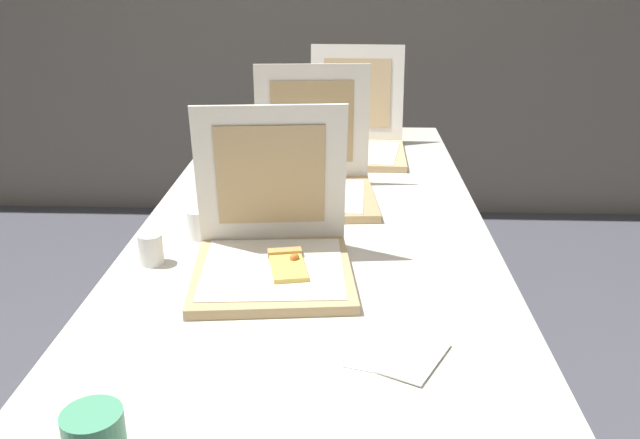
{
  "coord_description": "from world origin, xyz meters",
  "views": [
    {
      "loc": [
        0.08,
        -1.05,
        1.38
      ],
      "look_at": [
        0.02,
        0.41,
        0.8
      ],
      "focal_mm": 37.22,
      "sensor_mm": 36.0,
      "label": 1
    }
  ],
  "objects_px": {
    "pizza_box_back": "(355,140)",
    "cup_white_near_left": "(151,249)",
    "pizza_box_front": "(273,251)",
    "pizza_box_middle": "(314,180)",
    "cup_white_mid": "(212,195)",
    "table": "(315,237)",
    "cup_white_near_center": "(199,224)",
    "napkin_pile": "(395,353)"
  },
  "relations": [
    {
      "from": "pizza_box_front",
      "to": "cup_white_mid",
      "type": "height_order",
      "value": "pizza_box_front"
    },
    {
      "from": "cup_white_near_center",
      "to": "cup_white_mid",
      "type": "bearing_deg",
      "value": 92.36
    },
    {
      "from": "table",
      "to": "cup_white_near_center",
      "type": "relative_size",
      "value": 28.85
    },
    {
      "from": "pizza_box_middle",
      "to": "napkin_pile",
      "type": "xyz_separation_m",
      "value": [
        0.18,
        -0.79,
        -0.05
      ]
    },
    {
      "from": "cup_white_near_left",
      "to": "pizza_box_front",
      "type": "bearing_deg",
      "value": -7.29
    },
    {
      "from": "pizza_box_middle",
      "to": "pizza_box_back",
      "type": "bearing_deg",
      "value": 70.63
    },
    {
      "from": "pizza_box_back",
      "to": "napkin_pile",
      "type": "relative_size",
      "value": 2.17
    },
    {
      "from": "pizza_box_front",
      "to": "cup_white_near_left",
      "type": "relative_size",
      "value": 5.24
    },
    {
      "from": "pizza_box_middle",
      "to": "cup_white_mid",
      "type": "xyz_separation_m",
      "value": [
        -0.28,
        -0.08,
        -0.02
      ]
    },
    {
      "from": "pizza_box_front",
      "to": "napkin_pile",
      "type": "height_order",
      "value": "pizza_box_front"
    },
    {
      "from": "table",
      "to": "pizza_box_front",
      "type": "bearing_deg",
      "value": -103.25
    },
    {
      "from": "table",
      "to": "cup_white_near_center",
      "type": "bearing_deg",
      "value": -154.16
    },
    {
      "from": "table",
      "to": "pizza_box_back",
      "type": "height_order",
      "value": "pizza_box_back"
    },
    {
      "from": "table",
      "to": "pizza_box_back",
      "type": "distance_m",
      "value": 0.64
    },
    {
      "from": "cup_white_near_center",
      "to": "pizza_box_front",
      "type": "bearing_deg",
      "value": -42.66
    },
    {
      "from": "pizza_box_front",
      "to": "napkin_pile",
      "type": "xyz_separation_m",
      "value": [
        0.24,
        -0.31,
        -0.05
      ]
    },
    {
      "from": "pizza_box_middle",
      "to": "cup_white_near_center",
      "type": "height_order",
      "value": "pizza_box_middle"
    },
    {
      "from": "cup_white_near_left",
      "to": "napkin_pile",
      "type": "xyz_separation_m",
      "value": [
        0.52,
        -0.34,
        -0.03
      ]
    },
    {
      "from": "pizza_box_back",
      "to": "cup_white_near_center",
      "type": "xyz_separation_m",
      "value": [
        -0.39,
        -0.76,
        -0.02
      ]
    },
    {
      "from": "cup_white_near_center",
      "to": "napkin_pile",
      "type": "xyz_separation_m",
      "value": [
        0.44,
        -0.49,
        -0.03
      ]
    },
    {
      "from": "cup_white_near_left",
      "to": "pizza_box_back",
      "type": "bearing_deg",
      "value": 62.93
    },
    {
      "from": "cup_white_mid",
      "to": "cup_white_near_left",
      "type": "xyz_separation_m",
      "value": [
        -0.07,
        -0.37,
        0.0
      ]
    },
    {
      "from": "cup_white_near_center",
      "to": "napkin_pile",
      "type": "height_order",
      "value": "cup_white_near_center"
    },
    {
      "from": "cup_white_near_left",
      "to": "napkin_pile",
      "type": "bearing_deg",
      "value": -33.62
    },
    {
      "from": "pizza_box_front",
      "to": "cup_white_near_center",
      "type": "relative_size",
      "value": 5.24
    },
    {
      "from": "pizza_box_middle",
      "to": "cup_white_mid",
      "type": "bearing_deg",
      "value": -167.68
    },
    {
      "from": "pizza_box_front",
      "to": "pizza_box_middle",
      "type": "distance_m",
      "value": 0.49
    },
    {
      "from": "napkin_pile",
      "to": "pizza_box_middle",
      "type": "bearing_deg",
      "value": 102.58
    },
    {
      "from": "pizza_box_front",
      "to": "pizza_box_back",
      "type": "bearing_deg",
      "value": 73.08
    },
    {
      "from": "cup_white_mid",
      "to": "pizza_box_front",
      "type": "bearing_deg",
      "value": -62.39
    },
    {
      "from": "pizza_box_middle",
      "to": "table",
      "type": "bearing_deg",
      "value": -91.16
    },
    {
      "from": "table",
      "to": "cup_white_mid",
      "type": "xyz_separation_m",
      "value": [
        -0.28,
        0.08,
        0.08
      ]
    },
    {
      "from": "cup_white_mid",
      "to": "napkin_pile",
      "type": "bearing_deg",
      "value": -57.52
    },
    {
      "from": "napkin_pile",
      "to": "table",
      "type": "bearing_deg",
      "value": 104.94
    },
    {
      "from": "pizza_box_front",
      "to": "cup_white_near_left",
      "type": "distance_m",
      "value": 0.28
    },
    {
      "from": "pizza_box_middle",
      "to": "cup_white_near_left",
      "type": "bearing_deg",
      "value": -131.72
    },
    {
      "from": "table",
      "to": "cup_white_near_left",
      "type": "relative_size",
      "value": 28.85
    },
    {
      "from": "cup_white_mid",
      "to": "cup_white_near_center",
      "type": "bearing_deg",
      "value": -87.64
    },
    {
      "from": "pizza_box_back",
      "to": "cup_white_near_left",
      "type": "height_order",
      "value": "pizza_box_back"
    },
    {
      "from": "cup_white_mid",
      "to": "pizza_box_middle",
      "type": "bearing_deg",
      "value": 16.78
    },
    {
      "from": "table",
      "to": "pizza_box_front",
      "type": "height_order",
      "value": "pizza_box_front"
    },
    {
      "from": "pizza_box_back",
      "to": "cup_white_mid",
      "type": "xyz_separation_m",
      "value": [
        -0.4,
        -0.54,
        -0.02
      ]
    }
  ]
}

